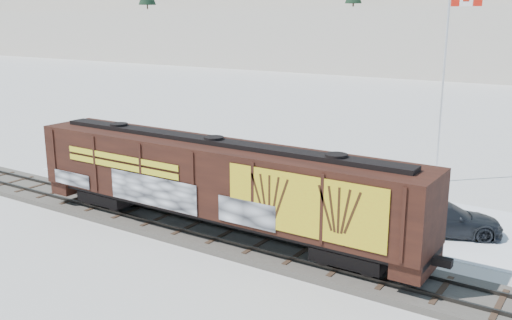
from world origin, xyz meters
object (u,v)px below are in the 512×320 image
Objects in this scene: flagpole at (442,113)px; car_white at (338,189)px; car_silver at (251,180)px; hopper_railcar at (215,180)px; car_dark at (444,218)px.

car_white is at bearing -116.31° from flagpole.
car_silver is 0.98× the size of car_white.
hopper_railcar is 11.02m from car_dark.
car_silver is 5.19m from car_white.
flagpole is at bearing -22.76° from car_silver.
car_dark is (8.73, 6.41, -2.06)m from hopper_railcar.
car_white is at bearing 73.92° from hopper_railcar.
hopper_railcar is at bearing 150.67° from car_white.
hopper_railcar is at bearing 102.30° from car_dark.
car_dark is at bearing -118.84° from car_white.
hopper_railcar is 4.62× the size of car_white.
hopper_railcar is at bearing -110.99° from flagpole.
car_dark is (6.37, -1.78, 0.04)m from car_white.
car_white is at bearing 50.40° from car_dark.
hopper_railcar is 4.72× the size of car_silver.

